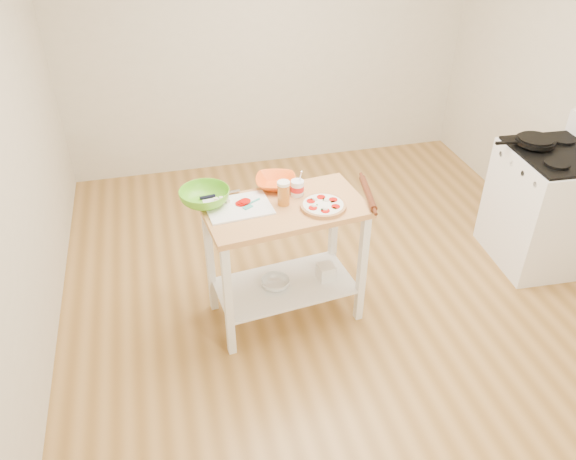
{
  "coord_description": "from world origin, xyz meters",
  "views": [
    {
      "loc": [
        -1.14,
        -3.05,
        2.76
      ],
      "look_at": [
        -0.41,
        -0.15,
        0.73
      ],
      "focal_mm": 35.0,
      "sensor_mm": 36.0,
      "label": 1
    }
  ],
  "objects_px": {
    "cutting_board": "(238,206)",
    "knife": "(214,195)",
    "yogurt_tub": "(297,188)",
    "shelf_glass_bowl": "(275,283)",
    "skillet": "(535,141)",
    "beer_pint": "(284,193)",
    "green_bowl": "(205,197)",
    "rolling_pin": "(368,193)",
    "prep_island": "(285,240)",
    "orange_bowl": "(276,182)",
    "pizza": "(323,205)",
    "gas_stove": "(544,207)",
    "spatula": "(251,204)",
    "shelf_bin": "(326,272)"
  },
  "relations": [
    {
      "from": "knife",
      "to": "beer_pint",
      "type": "relative_size",
      "value": 1.67
    },
    {
      "from": "gas_stove",
      "to": "knife",
      "type": "relative_size",
      "value": 4.12
    },
    {
      "from": "green_bowl",
      "to": "shelf_glass_bowl",
      "type": "xyz_separation_m",
      "value": [
        0.41,
        -0.16,
        -0.66
      ]
    },
    {
      "from": "prep_island",
      "to": "yogurt_tub",
      "type": "height_order",
      "value": "yogurt_tub"
    },
    {
      "from": "prep_island",
      "to": "cutting_board",
      "type": "relative_size",
      "value": 2.53
    },
    {
      "from": "skillet",
      "to": "pizza",
      "type": "distance_m",
      "value": 1.8
    },
    {
      "from": "prep_island",
      "to": "pizza",
      "type": "xyz_separation_m",
      "value": [
        0.23,
        -0.08,
        0.28
      ]
    },
    {
      "from": "green_bowl",
      "to": "yogurt_tub",
      "type": "relative_size",
      "value": 1.72
    },
    {
      "from": "gas_stove",
      "to": "prep_island",
      "type": "bearing_deg",
      "value": -172.0
    },
    {
      "from": "spatula",
      "to": "green_bowl",
      "type": "bearing_deg",
      "value": 130.5
    },
    {
      "from": "knife",
      "to": "rolling_pin",
      "type": "height_order",
      "value": "rolling_pin"
    },
    {
      "from": "shelf_glass_bowl",
      "to": "cutting_board",
      "type": "bearing_deg",
      "value": 163.82
    },
    {
      "from": "green_bowl",
      "to": "gas_stove",
      "type": "bearing_deg",
      "value": 0.35
    },
    {
      "from": "gas_stove",
      "to": "knife",
      "type": "distance_m",
      "value": 2.56
    },
    {
      "from": "skillet",
      "to": "beer_pint",
      "type": "height_order",
      "value": "beer_pint"
    },
    {
      "from": "skillet",
      "to": "orange_bowl",
      "type": "bearing_deg",
      "value": -171.24
    },
    {
      "from": "cutting_board",
      "to": "knife",
      "type": "relative_size",
      "value": 1.58
    },
    {
      "from": "gas_stove",
      "to": "knife",
      "type": "bearing_deg",
      "value": -177.47
    },
    {
      "from": "spatula",
      "to": "prep_island",
      "type": "bearing_deg",
      "value": -43.06
    },
    {
      "from": "spatula",
      "to": "rolling_pin",
      "type": "bearing_deg",
      "value": -34.68
    },
    {
      "from": "prep_island",
      "to": "spatula",
      "type": "relative_size",
      "value": 8.3
    },
    {
      "from": "skillet",
      "to": "cutting_board",
      "type": "bearing_deg",
      "value": -166.44
    },
    {
      "from": "pizza",
      "to": "yogurt_tub",
      "type": "relative_size",
      "value": 1.56
    },
    {
      "from": "spatula",
      "to": "knife",
      "type": "height_order",
      "value": "knife"
    },
    {
      "from": "knife",
      "to": "rolling_pin",
      "type": "distance_m",
      "value": 0.99
    },
    {
      "from": "knife",
      "to": "yogurt_tub",
      "type": "relative_size",
      "value": 1.45
    },
    {
      "from": "pizza",
      "to": "cutting_board",
      "type": "xyz_separation_m",
      "value": [
        -0.52,
        0.13,
        -0.01
      ]
    },
    {
      "from": "gas_stove",
      "to": "cutting_board",
      "type": "relative_size",
      "value": 2.62
    },
    {
      "from": "skillet",
      "to": "shelf_bin",
      "type": "xyz_separation_m",
      "value": [
        -1.69,
        -0.32,
        -0.66
      ]
    },
    {
      "from": "green_bowl",
      "to": "orange_bowl",
      "type": "bearing_deg",
      "value": 12.42
    },
    {
      "from": "beer_pint",
      "to": "yogurt_tub",
      "type": "distance_m",
      "value": 0.15
    },
    {
      "from": "prep_island",
      "to": "orange_bowl",
      "type": "xyz_separation_m",
      "value": [
        0.0,
        0.26,
        0.29
      ]
    },
    {
      "from": "knife",
      "to": "green_bowl",
      "type": "distance_m",
      "value": 0.1
    },
    {
      "from": "prep_island",
      "to": "knife",
      "type": "relative_size",
      "value": 3.99
    },
    {
      "from": "green_bowl",
      "to": "pizza",
      "type": "bearing_deg",
      "value": -17.7
    },
    {
      "from": "orange_bowl",
      "to": "beer_pint",
      "type": "bearing_deg",
      "value": -90.93
    },
    {
      "from": "cutting_board",
      "to": "spatula",
      "type": "bearing_deg",
      "value": -8.41
    },
    {
      "from": "beer_pint",
      "to": "rolling_pin",
      "type": "height_order",
      "value": "beer_pint"
    },
    {
      "from": "knife",
      "to": "yogurt_tub",
      "type": "height_order",
      "value": "yogurt_tub"
    },
    {
      "from": "prep_island",
      "to": "skillet",
      "type": "distance_m",
      "value": 2.04
    },
    {
      "from": "prep_island",
      "to": "cutting_board",
      "type": "distance_m",
      "value": 0.4
    },
    {
      "from": "spatula",
      "to": "shelf_glass_bowl",
      "type": "xyz_separation_m",
      "value": [
        0.14,
        -0.06,
        -0.63
      ]
    },
    {
      "from": "orange_bowl",
      "to": "yogurt_tub",
      "type": "bearing_deg",
      "value": -52.73
    },
    {
      "from": "prep_island",
      "to": "rolling_pin",
      "type": "relative_size",
      "value": 2.73
    },
    {
      "from": "prep_island",
      "to": "shelf_bin",
      "type": "bearing_deg",
      "value": -0.25
    },
    {
      "from": "cutting_board",
      "to": "shelf_glass_bowl",
      "type": "xyz_separation_m",
      "value": [
        0.22,
        -0.06,
        -0.62
      ]
    },
    {
      "from": "green_bowl",
      "to": "shelf_glass_bowl",
      "type": "distance_m",
      "value": 0.79
    },
    {
      "from": "skillet",
      "to": "rolling_pin",
      "type": "xyz_separation_m",
      "value": [
        -1.44,
        -0.33,
        -0.05
      ]
    },
    {
      "from": "spatula",
      "to": "rolling_pin",
      "type": "relative_size",
      "value": 0.33
    },
    {
      "from": "skillet",
      "to": "pizza",
      "type": "relative_size",
      "value": 1.56
    }
  ]
}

